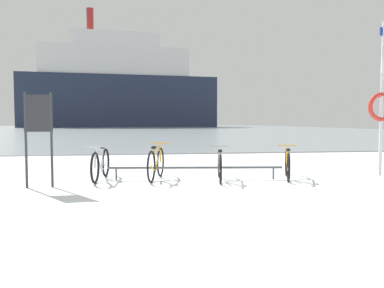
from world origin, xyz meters
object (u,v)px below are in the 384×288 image
bicycle_2 (220,165)px  rescue_post (382,103)px  bicycle_3 (287,164)px  info_sign (38,123)px  bicycle_1 (156,163)px  bicycle_0 (101,164)px  ferry_ship (119,88)px

bicycle_2 → rescue_post: size_ratio=0.45×
bicycle_3 → info_sign: size_ratio=0.81×
bicycle_3 → rescue_post: rescue_post is taller
bicycle_2 → bicycle_1: bearing=165.8°
bicycle_1 → rescue_post: bearing=-1.5°
bicycle_3 → info_sign: 5.58m
bicycle_0 → bicycle_2: (2.70, -0.48, -0.01)m
bicycle_3 → info_sign: (-5.48, -0.37, 0.97)m
bicycle_0 → bicycle_3: (4.33, -0.49, -0.01)m
bicycle_3 → ferry_ship: (-6.90, 83.78, 8.72)m
bicycle_1 → bicycle_0: bearing=174.6°
info_sign → ferry_ship: ferry_ship is taller
bicycle_1 → ferry_ship: 83.95m
bicycle_3 → rescue_post: bearing=5.1°
bicycle_1 → info_sign: (-2.42, -0.74, 0.94)m
info_sign → rescue_post: 8.05m
bicycle_2 → info_sign: 3.99m
info_sign → ferry_ship: 84.52m
bicycle_2 → ferry_ship: 84.39m
bicycle_0 → ferry_ship: 83.79m
bicycle_3 → bicycle_2: bearing=179.8°
bicycle_2 → ferry_ship: size_ratio=0.04×
rescue_post → bicycle_2: bearing=-177.0°
bicycle_0 → rescue_post: size_ratio=0.46×
bicycle_3 → ferry_ship: bearing=94.7°
bicycle_2 → bicycle_3: (1.63, -0.00, -0.00)m
bicycle_0 → bicycle_2: bicycle_0 is taller
bicycle_1 → bicycle_3: 3.08m
bicycle_0 → bicycle_3: size_ratio=1.11×
bicycle_0 → rescue_post: bearing=-2.2°
bicycle_2 → ferry_ship: bearing=93.6°
bicycle_2 → bicycle_3: 1.63m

